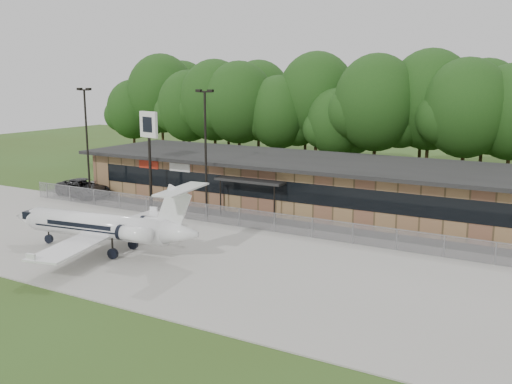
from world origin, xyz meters
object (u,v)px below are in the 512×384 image
Objects in this scene: suv at (84,188)px; pole_sign at (149,135)px; terminal at (302,182)px; business_jet at (106,227)px.

suv is 10.31m from pole_sign.
terminal reaches higher than suv.
pole_sign reaches higher than terminal.
pole_sign is at bearing -146.99° from terminal.
business_jet is (-5.15, -18.57, -0.46)m from terminal.
suv is at bearing -169.58° from pole_sign.
terminal is 13.77m from pole_sign.
terminal is 6.67× the size of suv.
suv is 0.74× the size of pole_sign.
business_jet reaches higher than terminal.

